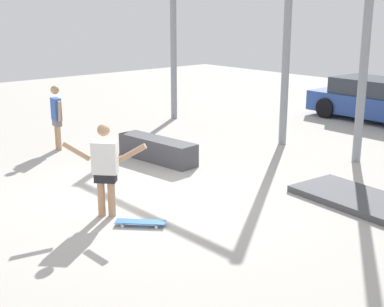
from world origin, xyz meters
The scene contains 8 objects.
ground_plane centered at (0.00, 0.00, 0.00)m, with size 36.00×36.00×0.00m, color #B2ADA3.
skateboarder centered at (0.15, -1.03, 0.91)m, with size 1.15×1.07×1.65m.
skateboard centered at (0.90, -0.86, 0.06)m, with size 0.75×0.73×0.08m.
grind_box centered at (-2.06, 1.78, 0.27)m, with size 2.19×0.55×0.54m, color #47474C.
manual_pad centered at (2.89, 2.86, 0.06)m, with size 2.84×1.28×0.12m, color #47474C.
canopy_support_left centered at (-3.40, 5.28, 3.07)m, with size 4.76×0.20×5.05m.
parked_car_blue centered at (-1.18, 9.96, 0.65)m, with size 4.26×2.04×1.35m.
bystander centered at (-4.54, 0.49, 0.93)m, with size 0.65×0.22×1.65m.
Camera 1 is at (7.71, -5.69, 3.52)m, focal length 50.00 mm.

